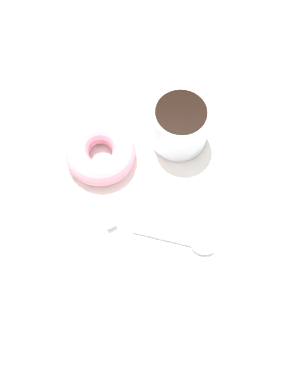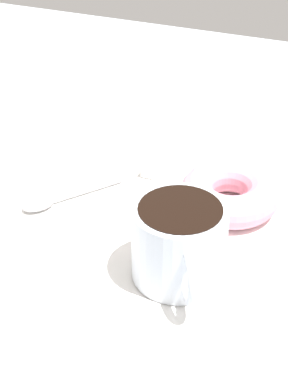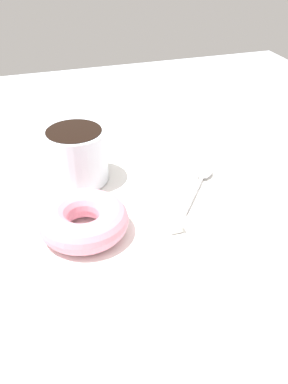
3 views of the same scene
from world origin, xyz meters
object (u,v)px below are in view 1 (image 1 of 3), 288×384
at_px(coffee_cup, 180,124).
at_px(donut, 100,153).
at_px(sugar_cube, 110,222).
at_px(spoon, 192,244).

bearing_deg(coffee_cup, donut, 83.55).
distance_m(coffee_cup, sugar_cube, 0.19).
height_order(coffee_cup, donut, coffee_cup).
height_order(spoon, sugar_cube, sugar_cube).
bearing_deg(donut, sugar_cube, 164.69).
distance_m(spoon, sugar_cube, 0.13).
xyz_separation_m(donut, spoon, (-0.19, -0.07, -0.01)).
relative_size(donut, spoon, 1.02).
bearing_deg(spoon, sugar_cube, 50.38).
bearing_deg(sugar_cube, donut, -15.31).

